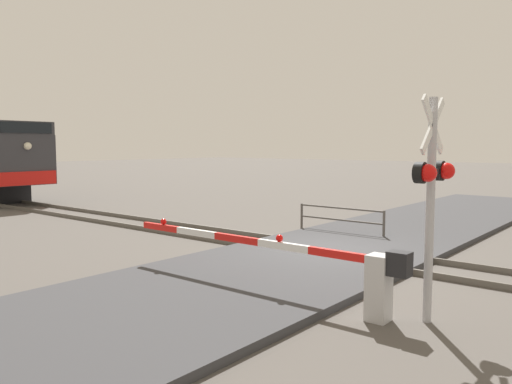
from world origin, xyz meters
TOP-DOWN VIEW (x-y plane):
  - ground_plane at (0.00, 0.00)m, footprint 160.00×160.00m
  - rail_track_left at (-0.72, 0.00)m, footprint 0.08×80.00m
  - rail_track_right at (0.72, 0.00)m, footprint 0.08×80.00m
  - road_surface at (0.00, 0.00)m, footprint 36.00×5.04m
  - crossing_signal at (-3.52, -3.97)m, footprint 1.18×0.33m
  - crossing_gate at (-4.00, -2.32)m, footprint 0.36×6.64m
  - guard_railing at (2.71, 1.28)m, footprint 0.08×3.11m

SIDE VIEW (x-z plane):
  - ground_plane at x=0.00m, z-range 0.00..0.00m
  - rail_track_left at x=-0.72m, z-range 0.00..0.15m
  - rail_track_right at x=0.72m, z-range 0.00..0.15m
  - road_surface at x=0.00m, z-range 0.00..0.15m
  - guard_railing at x=2.71m, z-range 0.15..1.10m
  - crossing_gate at x=-4.00m, z-range 0.16..1.40m
  - crossing_signal at x=-3.52m, z-range 0.42..4.16m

